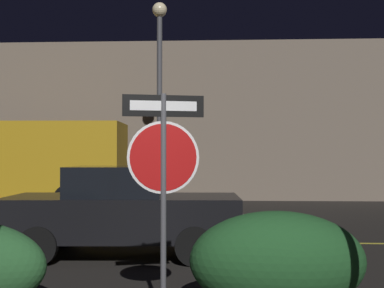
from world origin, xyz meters
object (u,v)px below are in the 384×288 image
Objects in this scene: stop_sign at (163,160)px; street_lamp at (160,76)px; hedge_bush_2 at (277,261)px; passing_car_2 at (122,211)px; delivery_truck at (3,159)px.

stop_sign is 0.37× the size of street_lamp.
hedge_bush_2 is 0.47× the size of passing_car_2.
delivery_truck reaches higher than stop_sign.
delivery_truck is (-6.13, 10.85, -0.05)m from stop_sign.
street_lamp is at bearing -96.88° from delivery_truck.
passing_car_2 reaches higher than hedge_bush_2.
hedge_bush_2 is 0.30× the size of street_lamp.
delivery_truck is at bearing 125.07° from hedge_bush_2.
hedge_bush_2 is 0.27× the size of delivery_truck.
passing_car_2 is (-2.25, 3.10, 0.20)m from hedge_bush_2.
street_lamp is (4.92, -0.40, 2.48)m from delivery_truck.
hedge_bush_2 is at bearing 33.27° from passing_car_2.
delivery_truck reaches higher than hedge_bush_2.
delivery_truck is 5.52m from street_lamp.
passing_car_2 is 7.68m from street_lamp.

